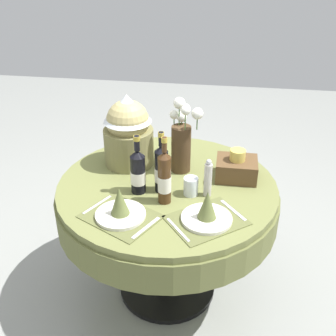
{
  "coord_description": "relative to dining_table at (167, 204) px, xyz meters",
  "views": [
    {
      "loc": [
        0.29,
        -1.88,
        1.94
      ],
      "look_at": [
        0.0,
        0.03,
        0.84
      ],
      "focal_mm": 44.57,
      "sensor_mm": 36.0,
      "label": 1
    }
  ],
  "objects": [
    {
      "name": "wine_bottle_left",
      "position": [
        -0.02,
        -0.07,
        0.26
      ],
      "size": [
        0.07,
        0.07,
        0.33
      ],
      "color": "black",
      "rests_on": "dining_table"
    },
    {
      "name": "dining_table",
      "position": [
        0.0,
        0.0,
        0.0
      ],
      "size": [
        1.2,
        1.2,
        0.76
      ],
      "color": "olive",
      "rests_on": "ground"
    },
    {
      "name": "place_setting_right",
      "position": [
        0.23,
        -0.3,
        0.18
      ],
      "size": [
        0.43,
        0.41,
        0.16
      ],
      "color": "brown",
      "rests_on": "dining_table"
    },
    {
      "name": "tumbler_near_left",
      "position": [
        0.13,
        -0.08,
        0.18
      ],
      "size": [
        0.08,
        0.08,
        0.1
      ],
      "primitive_type": "cylinder",
      "color": "silver",
      "rests_on": "dining_table"
    },
    {
      "name": "wine_bottle_rear",
      "position": [
        0.01,
        -0.17,
        0.27
      ],
      "size": [
        0.07,
        0.07,
        0.35
      ],
      "color": "#422814",
      "rests_on": "dining_table"
    },
    {
      "name": "wine_bottle_centre",
      "position": [
        -0.13,
        -0.1,
        0.25
      ],
      "size": [
        0.08,
        0.08,
        0.32
      ],
      "color": "black",
      "rests_on": "dining_table"
    },
    {
      "name": "woven_basket_side_right",
      "position": [
        0.36,
        0.12,
        0.19
      ],
      "size": [
        0.22,
        0.19,
        0.17
      ],
      "color": "brown",
      "rests_on": "dining_table"
    },
    {
      "name": "pepper_mill",
      "position": [
        0.22,
        -0.08,
        0.23
      ],
      "size": [
        0.04,
        0.04,
        0.21
      ],
      "color": "#B7B2AD",
      "rests_on": "dining_table"
    },
    {
      "name": "place_setting_left",
      "position": [
        -0.17,
        -0.33,
        0.18
      ],
      "size": [
        0.42,
        0.39,
        0.16
      ],
      "color": "brown",
      "rests_on": "dining_table"
    },
    {
      "name": "flower_vase",
      "position": [
        0.06,
        0.17,
        0.33
      ],
      "size": [
        0.19,
        0.2,
        0.42
      ],
      "color": "#47331E",
      "rests_on": "dining_table"
    },
    {
      "name": "ground",
      "position": [
        0.0,
        0.0,
        -0.63
      ],
      "size": [
        8.0,
        8.0,
        0.0
      ],
      "primitive_type": "plane",
      "color": "gray"
    },
    {
      "name": "gift_tub_back_left",
      "position": [
        -0.25,
        0.2,
        0.35
      ],
      "size": [
        0.28,
        0.28,
        0.42
      ],
      "color": "olive",
      "rests_on": "dining_table"
    }
  ]
}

